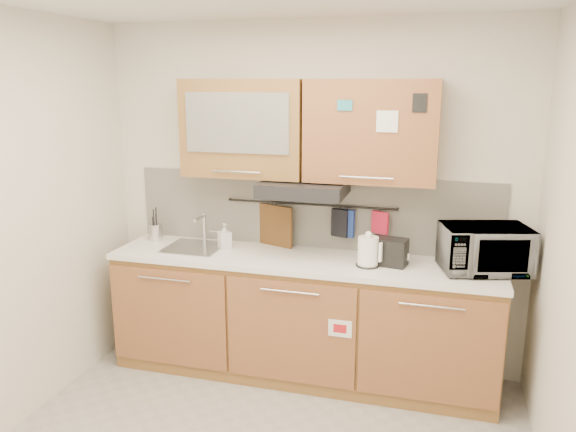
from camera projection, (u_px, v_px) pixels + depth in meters
The scene contains 17 objects.
wall_back at pixel (312, 198), 4.26m from camera, with size 3.20×3.20×0.00m, color silver.
base_cabinet at pixel (301, 323), 4.18m from camera, with size 2.80×0.64×0.88m.
countertop at pixel (301, 260), 4.06m from camera, with size 2.82×0.62×0.04m, color white.
backsplash at pixel (311, 211), 4.27m from camera, with size 2.80×0.02×0.56m, color silver.
upper_cabinets at pixel (306, 130), 3.97m from camera, with size 1.82×0.37×0.70m.
range_hood at pixel (304, 188), 4.00m from camera, with size 0.60×0.46×0.10m, color black.
sink at pixel (195, 247), 4.30m from camera, with size 0.42×0.40×0.26m.
utensil_rail at pixel (310, 204), 4.22m from camera, with size 0.02×0.02×1.30m, color black.
utensil_crock at pixel (156, 232), 4.49m from camera, with size 0.11×0.11×0.27m.
kettle at pixel (368, 252), 3.85m from camera, with size 0.18×0.17×0.25m.
toaster at pixel (389, 251), 3.88m from camera, with size 0.27×0.19×0.19m.
microwave at pixel (485, 249), 3.74m from camera, with size 0.56×0.38×0.31m, color #999999.
soap_bottle at pixel (225, 236), 4.27m from camera, with size 0.09×0.09×0.19m, color #999999.
cutting_board at pixel (276, 229), 4.33m from camera, with size 0.30×0.02×0.37m, color brown.
oven_mitt at pixel (346, 223), 4.16m from camera, with size 0.12×0.03×0.21m, color navy.
dark_pouch at pixel (340, 223), 4.18m from camera, with size 0.13×0.04×0.21m, color black.
pot_holder at pixel (380, 223), 4.09m from camera, with size 0.13×0.02×0.16m, color red.
Camera 1 is at (0.95, -2.57, 2.17)m, focal length 35.00 mm.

